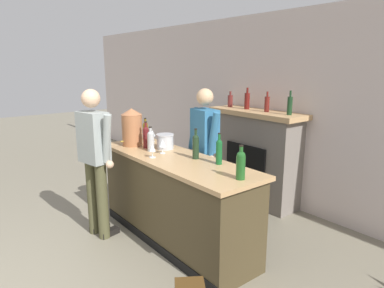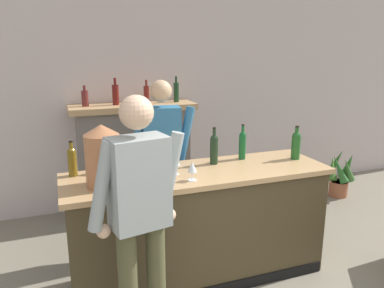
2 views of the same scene
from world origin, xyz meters
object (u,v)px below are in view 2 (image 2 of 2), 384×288
at_px(copper_dispenser, 102,156).
at_px(wine_glass_by_dispenser, 192,168).
at_px(potted_plant_corner, 340,174).
at_px(wine_bottle_port_short, 133,162).
at_px(wine_bottle_riesling_slim, 296,144).
at_px(person_customer, 140,218).
at_px(wine_glass_near_bucket, 96,161).
at_px(fireplace_stone, 135,157).
at_px(wine_bottle_cabernet_heavy, 155,163).
at_px(wine_bottle_rose_blush, 72,160).
at_px(wine_bottle_burgundy_dark, 214,148).
at_px(ice_bucket_steel, 151,161).
at_px(wine_bottle_merlot_tall, 242,144).
at_px(wine_glass_front_left, 175,161).
at_px(person_bartender, 162,160).

height_order(copper_dispenser, wine_glass_by_dispenser, copper_dispenser).
bearing_deg(potted_plant_corner, wine_bottle_port_short, -159.73).
height_order(potted_plant_corner, wine_bottle_port_short, wine_bottle_port_short).
bearing_deg(wine_glass_by_dispenser, wine_bottle_riesling_slim, 11.72).
height_order(person_customer, copper_dispenser, person_customer).
bearing_deg(wine_glass_near_bucket, fireplace_stone, 67.27).
bearing_deg(wine_bottle_port_short, wine_bottle_cabernet_heavy, -12.18).
relative_size(copper_dispenser, wine_bottle_rose_blush, 1.61).
bearing_deg(copper_dispenser, wine_bottle_burgundy_dark, 12.91).
bearing_deg(person_customer, wine_bottle_rose_blush, 111.81).
bearing_deg(potted_plant_corner, wine_glass_near_bucket, -165.09).
bearing_deg(ice_bucket_steel, potted_plant_corner, 18.71).
bearing_deg(person_customer, wine_bottle_burgundy_dark, 43.18).
distance_m(wine_bottle_port_short, wine_glass_near_bucket, 0.36).
bearing_deg(wine_bottle_merlot_tall, potted_plant_corner, 24.42).
bearing_deg(fireplace_stone, wine_glass_by_dispenser, -86.99).
distance_m(potted_plant_corner, wine_glass_front_left, 3.11).
relative_size(fireplace_stone, person_customer, 0.96).
bearing_deg(wine_bottle_burgundy_dark, wine_bottle_cabernet_heavy, -160.99).
bearing_deg(wine_bottle_rose_blush, wine_bottle_cabernet_heavy, -25.67).
distance_m(wine_bottle_burgundy_dark, wine_glass_by_dispenser, 0.49).
bearing_deg(wine_bottle_riesling_slim, wine_glass_front_left, -177.88).
distance_m(ice_bucket_steel, wine_bottle_merlot_tall, 0.90).
height_order(fireplace_stone, wine_bottle_burgundy_dark, fireplace_stone).
height_order(person_bartender, wine_bottle_cabernet_heavy, person_bartender).
relative_size(copper_dispenser, wine_bottle_riesling_slim, 1.50).
height_order(person_bartender, wine_glass_by_dispenser, person_bartender).
bearing_deg(wine_glass_front_left, person_bartender, 84.90).
height_order(ice_bucket_steel, wine_glass_near_bucket, ice_bucket_steel).
distance_m(ice_bucket_steel, wine_bottle_rose_blush, 0.64).
xyz_separation_m(ice_bucket_steel, wine_bottle_burgundy_dark, (0.58, 0.01, 0.06)).
height_order(ice_bucket_steel, wine_bottle_rose_blush, wine_bottle_rose_blush).
height_order(copper_dispenser, ice_bucket_steel, copper_dispenser).
bearing_deg(person_customer, copper_dispenser, 104.54).
relative_size(person_bartender, wine_bottle_port_short, 5.21).
distance_m(ice_bucket_steel, wine_glass_by_dispenser, 0.42).
height_order(wine_bottle_merlot_tall, wine_bottle_port_short, wine_bottle_port_short).
bearing_deg(wine_glass_near_bucket, ice_bucket_steel, -11.91).
height_order(fireplace_stone, wine_bottle_port_short, fireplace_stone).
height_order(wine_bottle_cabernet_heavy, wine_bottle_port_short, wine_bottle_port_short).
distance_m(person_customer, wine_glass_front_left, 0.80).
distance_m(potted_plant_corner, wine_bottle_rose_blush, 3.77).
bearing_deg(person_bartender, wine_bottle_merlot_tall, -29.04).
relative_size(person_bartender, ice_bucket_steel, 8.02).
relative_size(person_bartender, wine_bottle_merlot_tall, 5.25).
bearing_deg(wine_bottle_burgundy_dark, potted_plant_corner, 22.65).
relative_size(wine_bottle_cabernet_heavy, wine_glass_by_dispenser, 1.90).
relative_size(wine_bottle_merlot_tall, wine_glass_by_dispenser, 2.14).
relative_size(person_customer, wine_bottle_port_short, 5.27).
relative_size(wine_bottle_riesling_slim, wine_bottle_merlot_tall, 0.96).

